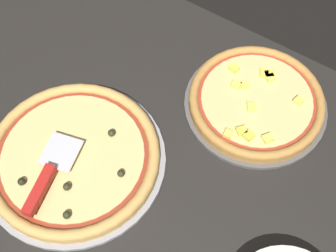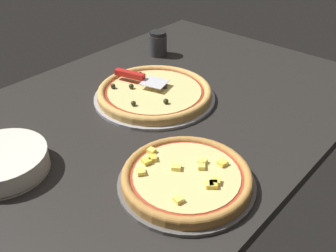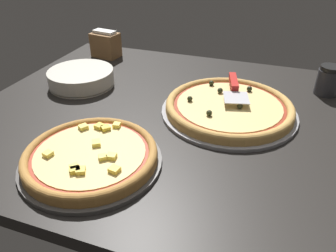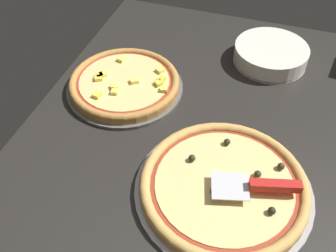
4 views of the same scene
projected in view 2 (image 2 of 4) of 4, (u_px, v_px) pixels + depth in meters
The scene contains 8 objects.
ground_plane at pixel (159, 112), 129.05cm from camera, with size 147.42×101.76×3.60cm, color black.
pizza_pan_front at pixel (155, 97), 132.84cm from camera, with size 40.85×40.85×1.00cm, color #939399.
pizza_front at pixel (154, 92), 131.78cm from camera, with size 38.40×38.40×3.84cm.
pizza_pan_back at pixel (186, 183), 96.60cm from camera, with size 34.05×34.05×1.00cm, color #565451.
pizza_back at pixel (187, 177), 95.50cm from camera, with size 32.01×32.01×3.34cm.
serving_spatula at pixel (135, 76), 134.59cm from camera, with size 9.57×19.89×2.00cm.
plate_stack at pixel (3, 162), 99.75cm from camera, with size 22.89×22.89×5.60cm.
parmesan_shaker at pixel (158, 44), 161.72cm from camera, with size 7.44×7.44×9.92cm.
Camera 2 is at (81.07, 74.97, 65.23)cm, focal length 42.00 mm.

